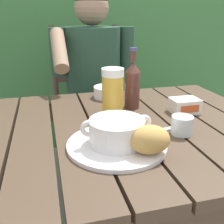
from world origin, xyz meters
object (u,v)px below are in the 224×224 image
object	(u,v)px
beer_glass	(113,92)
serving_plate	(117,144)
chair_near_diner	(90,106)
butter_tub	(185,106)
beer_bottle	(132,84)
person_eating	(94,81)
bread_roll	(149,139)
soup_bowl	(117,131)
water_glass_small	(182,125)
diner_bowl	(108,92)
table_knife	(152,132)

from	to	relation	value
beer_glass	serving_plate	bearing A→B (deg)	-102.11
chair_near_diner	butter_tub	xyz separation A→B (m)	(0.24, -0.81, 0.25)
beer_glass	butter_tub	size ratio (longest dim) A/B	1.67
chair_near_diner	beer_bottle	world-z (taller)	chair_near_diner
person_eating	bread_roll	bearing A→B (deg)	-91.38
person_eating	bread_roll	size ratio (longest dim) A/B	9.84
soup_bowl	water_glass_small	bearing A→B (deg)	7.75
chair_near_diner	person_eating	size ratio (longest dim) A/B	0.83
serving_plate	diner_bowl	size ratio (longest dim) A/B	2.16
soup_bowl	butter_tub	distance (m)	0.39
person_eating	butter_tub	bearing A→B (deg)	-68.28
bread_roll	beer_glass	world-z (taller)	beer_glass
person_eating	beer_glass	size ratio (longest dim) A/B	6.86
serving_plate	soup_bowl	bearing A→B (deg)	180.00
water_glass_small	table_knife	world-z (taller)	water_glass_small
person_eating	diner_bowl	distance (m)	0.34
person_eating	soup_bowl	world-z (taller)	person_eating
bread_roll	water_glass_small	size ratio (longest dim) A/B	1.79
serving_plate	beer_glass	world-z (taller)	beer_glass
beer_bottle	water_glass_small	bearing A→B (deg)	-75.54
bread_roll	beer_bottle	size ratio (longest dim) A/B	0.51
bread_roll	beer_bottle	bearing A→B (deg)	77.88
soup_bowl	bread_roll	world-z (taller)	same
chair_near_diner	table_knife	world-z (taller)	chair_near_diner
person_eating	water_glass_small	size ratio (longest dim) A/B	17.65
chair_near_diner	beer_bottle	xyz separation A→B (m)	(0.06, -0.70, 0.33)
butter_tub	water_glass_small	bearing A→B (deg)	-121.46
serving_plate	diner_bowl	xyz separation A→B (m)	(0.09, 0.48, 0.02)
soup_bowl	water_glass_small	distance (m)	0.23
beer_glass	diner_bowl	size ratio (longest dim) A/B	1.33
chair_near_diner	person_eating	world-z (taller)	person_eating
person_eating	butter_tub	size ratio (longest dim) A/B	11.44
serving_plate	person_eating	bearing A→B (deg)	83.75
chair_near_diner	diner_bowl	bearing A→B (deg)	-90.00
bread_roll	water_glass_small	bearing A→B (deg)	34.83
soup_bowl	person_eating	bearing A→B (deg)	83.75
person_eating	butter_tub	distance (m)	0.66
person_eating	serving_plate	bearing A→B (deg)	-96.25
serving_plate	bread_roll	distance (m)	0.11
diner_bowl	beer_bottle	bearing A→B (deg)	-70.02
butter_tub	beer_glass	bearing A→B (deg)	169.92
butter_tub	diner_bowl	xyz separation A→B (m)	(-0.24, 0.27, -0.00)
soup_bowl	bread_roll	bearing A→B (deg)	-49.40
chair_near_diner	butter_tub	bearing A→B (deg)	-73.50
table_knife	beer_bottle	bearing A→B (deg)	86.27
butter_tub	serving_plate	bearing A→B (deg)	-148.26
beer_glass	table_knife	distance (m)	0.23
person_eating	bread_roll	world-z (taller)	person_eating
table_knife	person_eating	bearing A→B (deg)	93.46
water_glass_small	table_knife	bearing A→B (deg)	164.70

